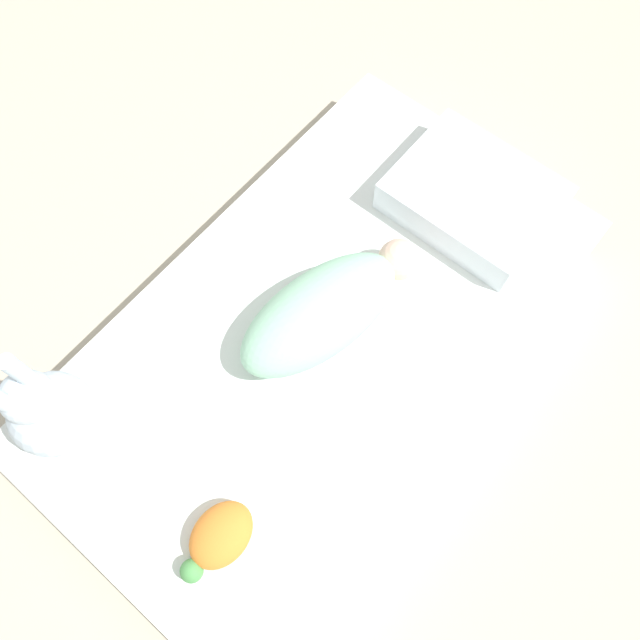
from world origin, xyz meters
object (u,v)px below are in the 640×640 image
(turtle_plush, at_px, (219,538))
(pillow, at_px, (473,197))
(swaddled_baby, at_px, (326,312))
(bunny_plush, at_px, (48,410))

(turtle_plush, bearing_deg, pillow, -176.61)
(pillow, xyz_separation_m, turtle_plush, (1.01, 0.06, -0.01))
(pillow, height_order, turtle_plush, pillow)
(swaddled_baby, distance_m, bunny_plush, 0.63)
(turtle_plush, bearing_deg, bunny_plush, -84.91)
(swaddled_baby, xyz_separation_m, turtle_plush, (0.51, 0.14, -0.04))
(swaddled_baby, relative_size, pillow, 1.30)
(swaddled_baby, bearing_deg, bunny_plush, 164.01)
(bunny_plush, height_order, turtle_plush, bunny_plush)
(pillow, bearing_deg, turtle_plush, 3.39)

